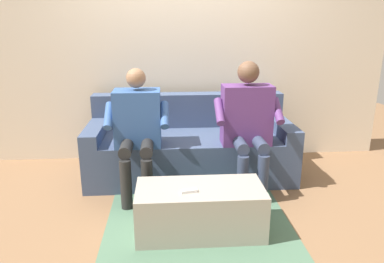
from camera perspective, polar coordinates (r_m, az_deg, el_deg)
name	(u,v)px	position (r m, az deg, el deg)	size (l,w,h in m)	color
ground_plane	(196,206)	(3.28, 0.55, -11.52)	(8.00, 8.00, 0.00)	#846042
back_wall	(187,47)	(4.20, -0.85, 13.01)	(4.58, 0.06, 2.56)	beige
couch	(190,147)	(3.85, -0.32, -2.42)	(2.07, 0.88, 0.81)	#3D4C6B
coffee_table	(200,210)	(2.84, 1.24, -12.09)	(0.96, 0.46, 0.37)	#A89E8E
person_left_seated	(248,120)	(3.40, 8.66, 1.83)	(0.61, 0.52, 1.22)	#5B3370
person_right_seated	(137,124)	(3.35, -8.52, 1.10)	(0.57, 0.59, 1.16)	#335693
remote_white	(189,191)	(2.67, -0.45, -9.25)	(0.12, 0.04, 0.02)	white
floor_rug	(198,222)	(3.04, 0.98, -13.90)	(1.47, 1.74, 0.01)	#4C7056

